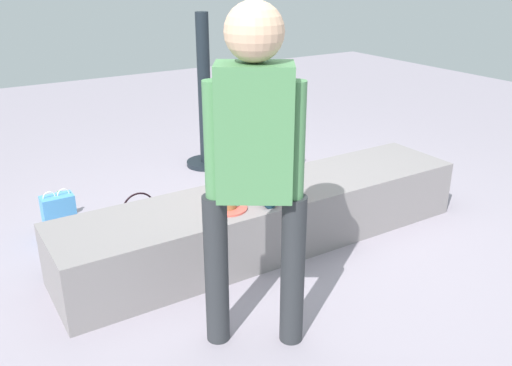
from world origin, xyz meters
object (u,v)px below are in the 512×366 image
(water_bottle_far_side, at_px, (61,206))
(party_cup_red, at_px, (299,158))
(adult_standing, at_px, (254,155))
(cake_plate, at_px, (228,206))
(gift_bag, at_px, (60,217))
(handbag_black_leather, at_px, (140,223))
(water_bottle_near_gift, at_px, (244,185))
(child_seated, at_px, (259,161))

(water_bottle_far_side, distance_m, party_cup_red, 2.11)
(adult_standing, relative_size, cake_plate, 6.95)
(gift_bag, height_order, water_bottle_far_side, gift_bag)
(party_cup_red, relative_size, handbag_black_leather, 0.30)
(cake_plate, height_order, handbag_black_leather, cake_plate)
(water_bottle_near_gift, bearing_deg, cake_plate, -125.63)
(adult_standing, bearing_deg, child_seated, 56.30)
(cake_plate, relative_size, gift_bag, 0.66)
(adult_standing, height_order, water_bottle_near_gift, adult_standing)
(cake_plate, bearing_deg, party_cup_red, 41.20)
(gift_bag, distance_m, handbag_black_leather, 0.53)
(party_cup_red, bearing_deg, handbag_black_leather, -160.16)
(child_seated, relative_size, gift_bag, 1.42)
(child_seated, bearing_deg, water_bottle_near_gift, 65.85)
(water_bottle_near_gift, bearing_deg, child_seated, -114.15)
(water_bottle_far_side, bearing_deg, gift_bag, -104.42)
(child_seated, xyz_separation_m, adult_standing, (-0.49, -0.74, 0.35))
(adult_standing, distance_m, water_bottle_far_side, 2.09)
(child_seated, distance_m, party_cup_red, 1.72)
(handbag_black_leather, bearing_deg, adult_standing, -85.66)
(cake_plate, bearing_deg, gift_bag, 129.84)
(child_seated, distance_m, water_bottle_near_gift, 0.96)
(gift_bag, bearing_deg, handbag_black_leather, -33.60)
(adult_standing, xyz_separation_m, water_bottle_far_side, (-0.46, 1.86, -0.85))
(gift_bag, bearing_deg, water_bottle_far_side, 75.58)
(water_bottle_near_gift, relative_size, handbag_black_leather, 0.68)
(cake_plate, distance_m, water_bottle_far_side, 1.42)
(cake_plate, xyz_separation_m, party_cup_red, (1.43, 1.25, -0.35))
(party_cup_red, bearing_deg, water_bottle_near_gift, -154.05)
(gift_bag, height_order, handbag_black_leather, gift_bag)
(adult_standing, xyz_separation_m, water_bottle_near_gift, (0.83, 1.50, -0.84))
(handbag_black_leather, bearing_deg, water_bottle_near_gift, 14.07)
(cake_plate, height_order, party_cup_red, cake_plate)
(water_bottle_near_gift, bearing_deg, gift_bag, 177.57)
(adult_standing, relative_size, gift_bag, 4.58)
(gift_bag, xyz_separation_m, water_bottle_far_side, (0.08, 0.30, -0.06))
(handbag_black_leather, bearing_deg, child_seated, -41.56)
(water_bottle_near_gift, bearing_deg, adult_standing, -119.10)
(child_seated, bearing_deg, cake_plate, -160.81)
(water_bottle_near_gift, bearing_deg, party_cup_red, 25.95)
(gift_bag, height_order, water_bottle_near_gift, gift_bag)
(child_seated, relative_size, handbag_black_leather, 1.47)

